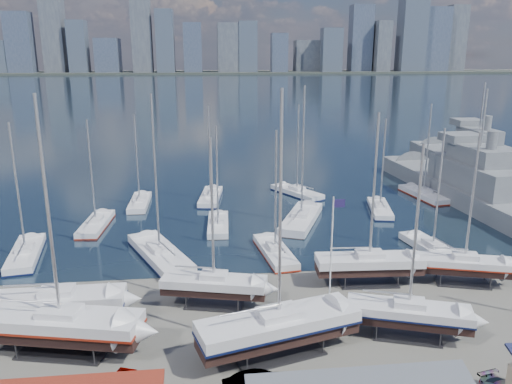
{
  "coord_description": "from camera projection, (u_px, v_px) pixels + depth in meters",
  "views": [
    {
      "loc": [
        -8.28,
        -45.59,
        21.09
      ],
      "look_at": [
        -2.34,
        8.0,
        6.26
      ],
      "focal_mm": 35.0,
      "sensor_mm": 36.0,
      "label": 1
    }
  ],
  "objects": [
    {
      "name": "sailboat_cradle_6",
      "position": [
        464.0,
        264.0,
        47.09
      ],
      "size": [
        9.28,
        4.91,
        14.56
      ],
      "rotation": [
        0.0,
        0.0,
        -0.28
      ],
      "color": "#2D2D33",
      "rests_on": "ground"
    },
    {
      "name": "water",
      "position": [
        212.0,
        88.0,
        337.69
      ],
      "size": [
        1400.0,
        600.0,
        0.4
      ],
      "primitive_type": "cube",
      "color": "#1B2B40",
      "rests_on": "ground"
    },
    {
      "name": "sailboat_moored_2",
      "position": [
        140.0,
        203.0,
        72.27
      ],
      "size": [
        2.6,
        9.15,
        13.79
      ],
      "rotation": [
        0.0,
        0.0,
        1.57
      ],
      "color": "black",
      "rests_on": "water"
    },
    {
      "name": "sailboat_moored_9",
      "position": [
        433.0,
        250.0,
        55.03
      ],
      "size": [
        4.29,
        9.89,
        14.45
      ],
      "rotation": [
        0.0,
        0.0,
        1.74
      ],
      "color": "black",
      "rests_on": "water"
    },
    {
      "name": "flagpole",
      "position": [
        332.0,
        254.0,
        38.6
      ],
      "size": [
        0.96,
        0.12,
        10.85
      ],
      "color": "white",
      "rests_on": "ground"
    },
    {
      "name": "sailboat_moored_1",
      "position": [
        96.0,
        225.0,
        63.07
      ],
      "size": [
        3.33,
        9.72,
        14.28
      ],
      "rotation": [
        0.0,
        0.0,
        1.5
      ],
      "color": "black",
      "rests_on": "water"
    },
    {
      "name": "skyline",
      "position": [
        199.0,
        39.0,
        569.63
      ],
      "size": [
        639.14,
        43.8,
        107.69
      ],
      "color": "#475166",
      "rests_on": "far_shore"
    },
    {
      "name": "sailboat_moored_11",
      "position": [
        423.0,
        196.0,
        76.37
      ],
      "size": [
        4.33,
        10.28,
        14.9
      ],
      "rotation": [
        0.0,
        0.0,
        1.73
      ],
      "color": "black",
      "rests_on": "water"
    },
    {
      "name": "sailboat_cradle_1",
      "position": [
        61.0,
        325.0,
        36.1
      ],
      "size": [
        12.19,
        5.84,
        18.77
      ],
      "rotation": [
        0.0,
        0.0,
        -0.23
      ],
      "color": "#2D2D33",
      "rests_on": "ground"
    },
    {
      "name": "ground",
      "position": [
        309.0,
        323.0,
        40.58
      ],
      "size": [
        1400.0,
        1400.0,
        0.0
      ],
      "primitive_type": "plane",
      "color": "#605E59",
      "rests_on": "ground"
    },
    {
      "name": "sailboat_moored_10",
      "position": [
        380.0,
        210.0,
        69.43
      ],
      "size": [
        4.36,
        9.42,
        13.58
      ],
      "rotation": [
        0.0,
        0.0,
        1.36
      ],
      "color": "black",
      "rests_on": "water"
    },
    {
      "name": "sailboat_cradle_2",
      "position": [
        214.0,
        285.0,
        42.92
      ],
      "size": [
        9.35,
        4.63,
        14.79
      ],
      "rotation": [
        0.0,
        0.0,
        -0.24
      ],
      "color": "#2D2D33",
      "rests_on": "ground"
    },
    {
      "name": "sailboat_moored_5",
      "position": [
        211.0,
        198.0,
        75.04
      ],
      "size": [
        4.08,
        10.2,
        14.83
      ],
      "rotation": [
        0.0,
        0.0,
        1.44
      ],
      "color": "black",
      "rests_on": "water"
    },
    {
      "name": "far_shore",
      "position": [
        206.0,
        73.0,
        586.52
      ],
      "size": [
        1400.0,
        80.0,
        2.2
      ],
      "primitive_type": "cube",
      "color": "#2D332D",
      "rests_on": "ground"
    },
    {
      "name": "sailboat_cradle_0",
      "position": [
        58.0,
        302.0,
        39.61
      ],
      "size": [
        10.57,
        3.1,
        16.94
      ],
      "rotation": [
        0.0,
        0.0,
        0.01
      ],
      "color": "#2D2D33",
      "rests_on": "ground"
    },
    {
      "name": "sailboat_cradle_4",
      "position": [
        369.0,
        263.0,
        47.12
      ],
      "size": [
        10.12,
        3.31,
        16.29
      ],
      "rotation": [
        0.0,
        0.0,
        -0.05
      ],
      "color": "#2D2D33",
      "rests_on": "ground"
    },
    {
      "name": "sailboat_cradle_5",
      "position": [
        408.0,
        313.0,
        38.11
      ],
      "size": [
        9.69,
        5.5,
        15.17
      ],
      "rotation": [
        0.0,
        0.0,
        -0.33
      ],
      "color": "#2D2D33",
      "rests_on": "ground"
    },
    {
      "name": "naval_ship_east",
      "position": [
        475.0,
        193.0,
        72.55
      ],
      "size": [
        10.73,
        47.96,
        18.28
      ],
      "rotation": [
        0.0,
        0.0,
        1.64
      ],
      "color": "slate",
      "rests_on": "water"
    },
    {
      "name": "sailboat_moored_4",
      "position": [
        218.0,
        225.0,
        62.93
      ],
      "size": [
        2.96,
        9.1,
        13.57
      ],
      "rotation": [
        0.0,
        0.0,
        1.52
      ],
      "color": "black",
      "rests_on": "water"
    },
    {
      "name": "naval_ship_west",
      "position": [
        475.0,
        166.0,
        90.5
      ],
      "size": [
        8.96,
        45.54,
        18.08
      ],
      "rotation": [
        0.0,
        0.0,
        1.53
      ],
      "color": "slate",
      "rests_on": "water"
    },
    {
      "name": "sailboat_moored_6",
      "position": [
        275.0,
        253.0,
        54.22
      ],
      "size": [
        3.93,
        9.88,
        14.36
      ],
      "rotation": [
        0.0,
        0.0,
        1.7
      ],
      "color": "black",
      "rests_on": "water"
    },
    {
      "name": "sailboat_moored_0",
      "position": [
        26.0,
        255.0,
        53.65
      ],
      "size": [
        4.4,
        10.54,
        15.27
      ],
      "rotation": [
        0.0,
        0.0,
        1.73
      ],
      "color": "black",
      "rests_on": "water"
    },
    {
      "name": "sailboat_cradle_3",
      "position": [
        279.0,
        327.0,
        35.87
      ],
      "size": [
        12.44,
        6.5,
        19.11
      ],
      "rotation": [
        0.0,
        0.0,
        0.28
      ],
      "color": "#2D2D33",
      "rests_on": "ground"
    },
    {
      "name": "sailboat_moored_8",
      "position": [
        297.0,
        193.0,
        77.71
      ],
      "size": [
        7.34,
        9.85,
        14.67
      ],
      "rotation": [
        0.0,
        0.0,
        2.1
      ],
      "color": "black",
      "rests_on": "water"
    },
    {
      "name": "sailboat_moored_3",
      "position": [
        160.0,
        256.0,
        53.4
      ],
      "size": [
        8.09,
        12.57,
        18.29
      ],
      "rotation": [
        0.0,
        0.0,
        1.99
      ],
      "color": "black",
      "rests_on": "water"
    },
    {
      "name": "sailboat_moored_7",
      "position": [
        301.0,
        221.0,
        64.71
      ],
      "size": [
        7.94,
        12.54,
        18.4
      ],
      "rotation": [
        0.0,
        0.0,
        1.17
      ],
      "color": "black",
      "rests_on": "water"
    }
  ]
}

